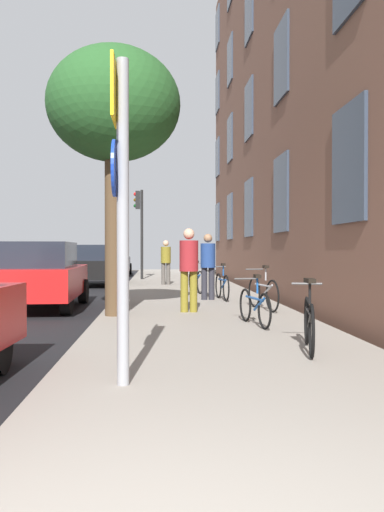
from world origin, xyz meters
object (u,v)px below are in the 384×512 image
at_px(tree_near, 114,108).
at_px(pedestrian_1, 208,262).
at_px(bicycle_5, 196,277).
at_px(bicycle_1, 255,305).
at_px(sign_post, 120,193).
at_px(bicycle_0, 309,322).
at_px(car_2, 97,265).
at_px(car_1, 39,275).
at_px(bicycle_3, 222,285).
at_px(pedestrian_0, 189,264).
at_px(pedestrian_2, 166,259).
at_px(bicycle_4, 196,280).
at_px(bicycle_2, 263,292).
at_px(car_3, 113,260).
at_px(traffic_light, 140,218).

relative_size(tree_near, pedestrian_1, 3.08).
bearing_deg(bicycle_5, bicycle_1, -87.95).
height_order(sign_post, tree_near, tree_near).
bearing_deg(bicycle_0, car_2, 106.67).
xyz_separation_m(bicycle_1, bicycle_5, (-0.34, 9.60, 0.02)).
bearing_deg(car_1, bicycle_3, 11.33).
xyz_separation_m(bicycle_3, pedestrian_0, (-1.04, -2.72, 0.64)).
xyz_separation_m(pedestrian_2, car_1, (-3.18, -7.14, -0.24)).
bearing_deg(bicycle_3, bicycle_4, 102.42).
xyz_separation_m(bicycle_2, car_3, (-4.76, 18.15, 0.33)).
distance_m(sign_post, bicycle_0, 3.23).
height_order(bicycle_3, pedestrian_1, pedestrian_1).
height_order(sign_post, pedestrian_0, sign_post).
relative_size(traffic_light, bicycle_5, 2.43).
bearing_deg(bicycle_5, car_2, 145.02).
bearing_deg(pedestrian_0, car_1, 152.94).
height_order(pedestrian_0, pedestrian_2, pedestrian_0).
relative_size(bicycle_4, car_2, 0.43).
xyz_separation_m(bicycle_4, car_1, (-4.04, -3.32, 0.34)).
height_order(bicycle_4, car_1, car_1).
bearing_deg(car_3, pedestrian_2, -73.92).
height_order(bicycle_1, pedestrian_1, pedestrian_1).
height_order(sign_post, bicycle_2, sign_post).
height_order(bicycle_1, pedestrian_0, pedestrian_0).
height_order(car_2, car_3, same).
height_order(tree_near, pedestrian_2, tree_near).
height_order(bicycle_4, pedestrian_0, pedestrian_0).
distance_m(bicycle_2, pedestrian_2, 8.87).
distance_m(sign_post, pedestrian_2, 15.08).
relative_size(bicycle_1, car_2, 0.41).
height_order(traffic_light, car_3, traffic_light).
height_order(traffic_light, bicycle_4, traffic_light).
bearing_deg(car_1, bicycle_4, 39.35).
bearing_deg(bicycle_5, traffic_light, 112.38).
height_order(traffic_light, bicycle_2, traffic_light).
distance_m(bicycle_0, bicycle_5, 12.02).
xyz_separation_m(tree_near, pedestrian_1, (2.21, 3.28, -3.18)).
relative_size(bicycle_0, car_3, 0.38).
xyz_separation_m(traffic_light, bicycle_5, (2.15, -5.23, -2.36)).
distance_m(bicycle_4, car_3, 13.83).
bearing_deg(bicycle_2, car_1, 164.04).
height_order(bicycle_2, bicycle_5, bicycle_2).
bearing_deg(bicycle_5, bicycle_3, -85.81).
relative_size(traffic_light, pedestrian_0, 2.24).
distance_m(bicycle_5, car_1, 7.11).
bearing_deg(tree_near, car_2, 98.10).
xyz_separation_m(sign_post, bicycle_0, (2.35, 1.62, -1.51)).
distance_m(pedestrian_0, pedestrian_2, 8.95).
xyz_separation_m(pedestrian_0, car_3, (-3.10, 18.47, -0.30)).
bearing_deg(bicycle_1, bicycle_3, 89.91).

